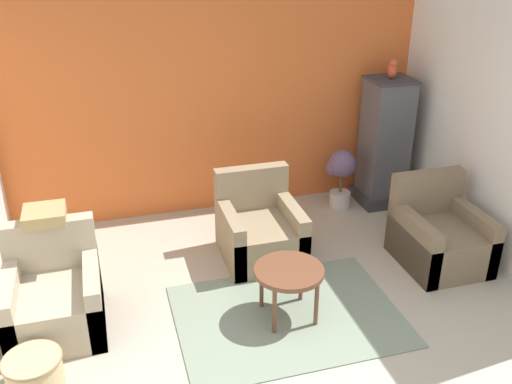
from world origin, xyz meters
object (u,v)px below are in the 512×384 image
object	(u,v)px
coffee_table	(289,274)
birdcage	(385,144)
armchair_right	(439,237)
potted_plant	(341,172)
armchair_middle	(260,231)
wicker_basket	(34,373)
armchair_left	(55,299)
parrot	(392,69)

from	to	relation	value
coffee_table	birdcage	world-z (taller)	birdcage
armchair_right	potted_plant	xyz separation A→B (m)	(-0.43, 1.35, 0.17)
armchair_middle	wicker_basket	size ratio (longest dim) A/B	2.02
armchair_middle	wicker_basket	bearing A→B (deg)	-147.46
armchair_left	parrot	world-z (taller)	parrot
wicker_basket	potted_plant	bearing A→B (deg)	32.66
armchair_right	wicker_basket	distance (m)	3.71
armchair_left	armchair_right	size ratio (longest dim) A/B	1.00
potted_plant	wicker_basket	size ratio (longest dim) A/B	1.70
coffee_table	armchair_middle	size ratio (longest dim) A/B	0.69
birdcage	potted_plant	size ratio (longest dim) A/B	2.11
armchair_right	armchair_middle	bearing A→B (deg)	160.13
coffee_table	wicker_basket	xyz separation A→B (m)	(-1.97, -0.29, -0.27)
armchair_middle	wicker_basket	distance (m)	2.40
parrot	wicker_basket	world-z (taller)	parrot
coffee_table	armchair_left	size ratio (longest dim) A/B	0.69
wicker_basket	coffee_table	bearing A→B (deg)	8.34
armchair_middle	armchair_right	bearing A→B (deg)	-19.87
armchair_left	potted_plant	xyz separation A→B (m)	(3.08, 1.37, 0.17)
coffee_table	wicker_basket	world-z (taller)	coffee_table
wicker_basket	armchair_middle	bearing A→B (deg)	32.54
coffee_table	armchair_middle	world-z (taller)	armchair_middle
armchair_right	wicker_basket	bearing A→B (deg)	-169.03
birdcage	parrot	xyz separation A→B (m)	(0.00, 0.00, 0.85)
armchair_left	armchair_middle	xyz separation A→B (m)	(1.89, 0.60, 0.00)
armchair_left	wicker_basket	size ratio (longest dim) A/B	2.02
armchair_right	armchair_middle	distance (m)	1.72
armchair_right	armchair_middle	world-z (taller)	same
armchair_middle	birdcage	world-z (taller)	birdcage
birdcage	potted_plant	xyz separation A→B (m)	(-0.52, -0.02, -0.27)
wicker_basket	parrot	bearing A→B (deg)	29.12
parrot	armchair_right	bearing A→B (deg)	-94.05
armchair_right	armchair_left	bearing A→B (deg)	-179.71
birdcage	potted_plant	world-z (taller)	birdcage
potted_plant	parrot	bearing A→B (deg)	2.48
armchair_left	armchair_right	world-z (taller)	same
coffee_table	parrot	world-z (taller)	parrot
parrot	potted_plant	size ratio (longest dim) A/B	0.31
birdcage	armchair_left	bearing A→B (deg)	-158.87
armchair_middle	birdcage	xyz separation A→B (m)	(1.72, 0.79, 0.44)
armchair_left	parrot	distance (m)	4.08
parrot	wicker_basket	bearing A→B (deg)	-150.88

